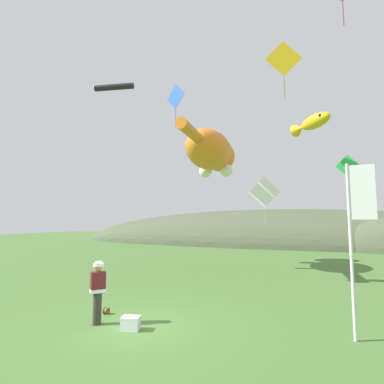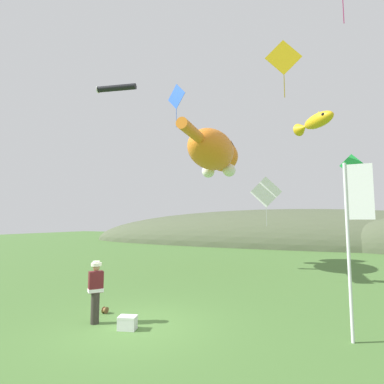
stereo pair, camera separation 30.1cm
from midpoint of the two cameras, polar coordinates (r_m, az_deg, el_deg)
ground_plane at (r=9.30m, az=-11.57°, el=-23.92°), size 120.00×120.00×0.00m
distant_hill_ridge at (r=39.07m, az=18.52°, el=-9.59°), size 57.90×16.24×8.90m
festival_attendant at (r=9.55m, az=-18.42°, el=-17.33°), size 0.46×0.49×1.77m
kite_spool at (r=10.64m, az=-16.84°, el=-20.84°), size 0.13×0.20×0.20m
picnic_cooler at (r=9.06m, az=-12.63°, el=-23.22°), size 0.56×0.45×0.36m
festival_banner_pole at (r=8.61m, az=27.94°, el=-5.18°), size 0.66×0.08×4.44m
kite_giant_cat at (r=20.03m, az=3.32°, el=7.48°), size 3.15×9.60×2.92m
kite_fish_windsock at (r=19.43m, az=21.37°, el=12.14°), size 2.56×2.88×0.93m
kite_tube_streamer at (r=19.90m, az=-15.20°, el=18.71°), size 2.52×0.97×0.44m
kite_diamond_gold at (r=13.22m, az=16.37°, el=23.15°), size 1.36×0.47×2.32m
kite_diamond_blue at (r=15.23m, az=-3.74°, el=17.66°), size 1.18×0.50×2.17m
kite_diamond_green at (r=20.64m, az=27.15°, el=4.41°), size 1.38×0.10×2.28m
kite_diamond_white at (r=15.15m, az=13.06°, el=-0.06°), size 1.52×0.27×2.44m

